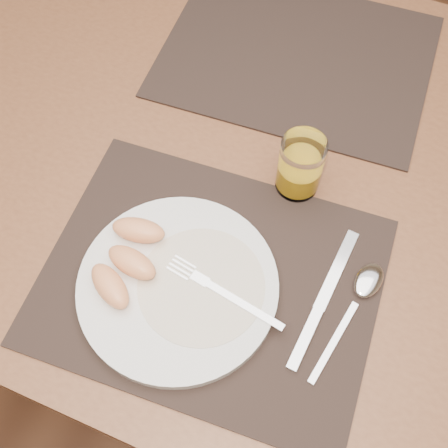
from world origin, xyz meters
TOP-DOWN VIEW (x-y plane):
  - ground at (0.00, 0.00)m, footprint 5.00×5.00m
  - table at (0.00, 0.00)m, footprint 1.40×0.90m
  - placemat_near at (0.00, -0.22)m, footprint 0.47×0.38m
  - placemat_far at (-0.02, 0.22)m, footprint 0.47×0.38m
  - plate at (-0.03, -0.25)m, footprint 0.27×0.27m
  - plate_dressing at (-0.00, -0.24)m, footprint 0.17×0.17m
  - fork at (0.02, -0.23)m, footprint 0.17×0.05m
  - knife at (0.15, -0.20)m, footprint 0.03×0.22m
  - spoon at (0.20, -0.16)m, footprint 0.06×0.19m
  - juice_glass at (0.06, -0.03)m, footprint 0.06×0.06m
  - grapefruit_wedges at (-0.11, -0.25)m, footprint 0.09×0.15m

SIDE VIEW (x-z plane):
  - ground at x=0.00m, z-range 0.00..0.00m
  - table at x=0.00m, z-range 0.29..1.04m
  - placemat_near at x=0.00m, z-range 0.75..0.75m
  - placemat_far at x=-0.02m, z-range 0.75..0.75m
  - knife at x=0.15m, z-range 0.75..0.76m
  - spoon at x=0.20m, z-range 0.75..0.77m
  - plate at x=-0.03m, z-range 0.75..0.77m
  - plate_dressing at x=0.00m, z-range 0.77..0.77m
  - fork at x=0.02m, z-range 0.77..0.77m
  - grapefruit_wedges at x=-0.11m, z-range 0.77..0.80m
  - juice_glass at x=0.06m, z-range 0.75..0.85m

